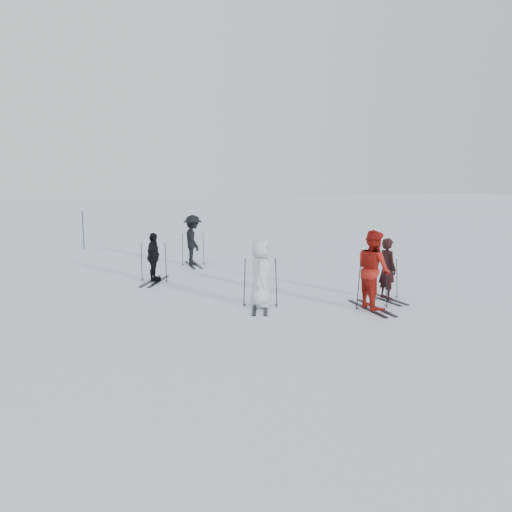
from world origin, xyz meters
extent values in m
plane|color=silver|center=(0.00, 0.00, 0.00)|extent=(120.00, 120.00, 0.00)
imported|color=black|center=(3.00, -1.41, 0.84)|extent=(0.47, 0.66, 1.69)
imported|color=#9D1811|center=(2.13, -2.12, 1.01)|extent=(0.77, 0.99, 2.02)
imported|color=silver|center=(-0.55, -1.03, 0.88)|extent=(0.81, 0.99, 1.75)
imported|color=black|center=(-2.82, 2.93, 0.78)|extent=(0.75, 0.99, 1.56)
imported|color=black|center=(-1.05, 5.47, 0.94)|extent=(0.70, 1.22, 1.88)
cylinder|color=black|center=(-5.06, 11.13, 0.88)|extent=(0.05, 0.05, 1.77)
camera|label=1|loc=(-4.62, -13.05, 3.45)|focal=35.00mm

